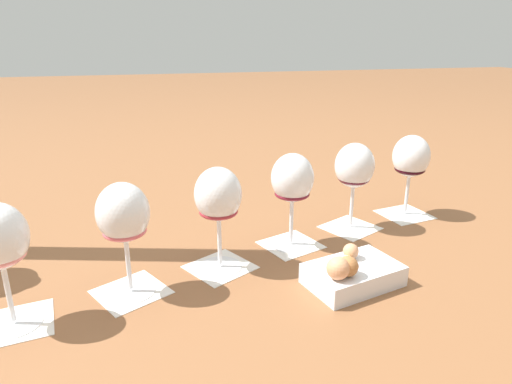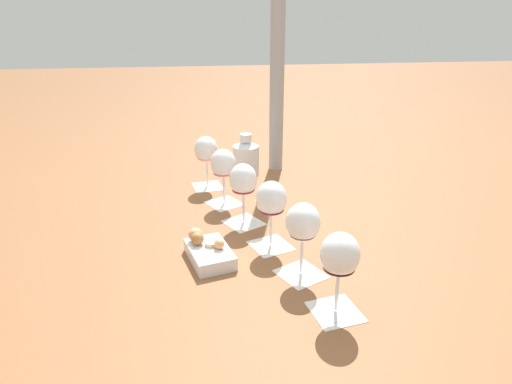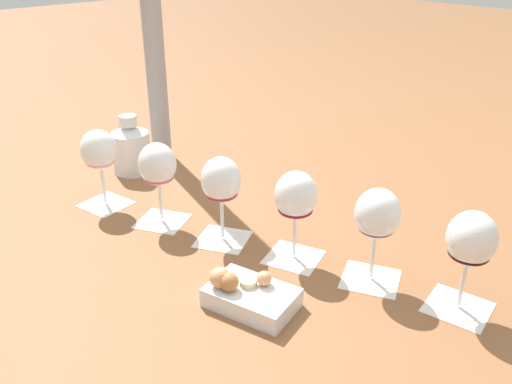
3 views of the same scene
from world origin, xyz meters
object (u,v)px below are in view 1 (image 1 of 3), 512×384
at_px(wine_glass_4, 354,170).
at_px(wine_glass_5, 411,161).
at_px(snack_dish, 351,273).
at_px(wine_glass_2, 218,200).
at_px(wine_glass_3, 292,183).
at_px(wine_glass_1, 123,218).

height_order(wine_glass_4, wine_glass_5, same).
bearing_deg(snack_dish, wine_glass_2, 150.31).
distance_m(wine_glass_3, wine_glass_4, 0.15).
distance_m(wine_glass_5, snack_dish, 0.37).
bearing_deg(wine_glass_4, wine_glass_2, -160.91).
xyz_separation_m(wine_glass_2, snack_dish, (0.19, -0.11, -0.10)).
height_order(wine_glass_1, snack_dish, wine_glass_1).
bearing_deg(wine_glass_2, snack_dish, -29.69).
distance_m(wine_glass_2, wine_glass_3, 0.16).
height_order(wine_glass_5, snack_dish, wine_glass_5).
height_order(wine_glass_2, snack_dish, wine_glass_2).
bearing_deg(wine_glass_5, snack_dish, -134.98).
bearing_deg(wine_glass_5, wine_glass_2, -162.61).
distance_m(wine_glass_3, wine_glass_5, 0.31).
height_order(wine_glass_2, wine_glass_4, same).
bearing_deg(wine_glass_2, wine_glass_5, 17.39).
relative_size(wine_glass_1, wine_glass_4, 1.00).
relative_size(wine_glass_1, wine_glass_2, 1.00).
xyz_separation_m(wine_glass_4, wine_glass_5, (0.15, 0.04, 0.00)).
bearing_deg(wine_glass_5, wine_glass_4, -166.01).
bearing_deg(wine_glass_2, wine_glass_1, -163.34).
bearing_deg(wine_glass_2, wine_glass_3, 20.40).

